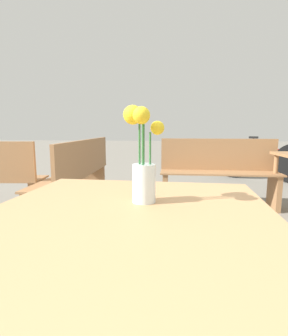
{
  "coord_description": "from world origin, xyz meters",
  "views": [
    {
      "loc": [
        0.13,
        -0.77,
        0.98
      ],
      "look_at": [
        0.04,
        0.13,
        0.84
      ],
      "focal_mm": 28.0,
      "sensor_mm": 36.0,
      "label": 1
    }
  ],
  "objects": [
    {
      "name": "table_front",
      "position": [
        0.0,
        0.0,
        0.63
      ],
      "size": [
        0.97,
        1.04,
        0.72
      ],
      "color": "tan",
      "rests_on": "ground_plane"
    },
    {
      "name": "flower_vase",
      "position": [
        0.04,
        0.13,
        0.86
      ],
      "size": [
        0.14,
        0.13,
        0.34
      ],
      "color": "silver",
      "rests_on": "table_front"
    },
    {
      "name": "bench_near",
      "position": [
        0.74,
        2.53,
        0.45
      ],
      "size": [
        1.44,
        0.38,
        0.85
      ],
      "color": "#9E7047",
      "rests_on": "ground_plane"
    },
    {
      "name": "bench_middle",
      "position": [
        -0.92,
        2.17,
        0.47
      ],
      "size": [
        0.38,
        1.82,
        0.85
      ],
      "color": "#9E7047",
      "rests_on": "ground_plane"
    },
    {
      "name": "bicycle",
      "position": [
        1.88,
        4.31,
        0.37
      ],
      "size": [
        1.57,
        0.85,
        0.83
      ],
      "color": "black",
      "rests_on": "ground_plane"
    }
  ]
}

